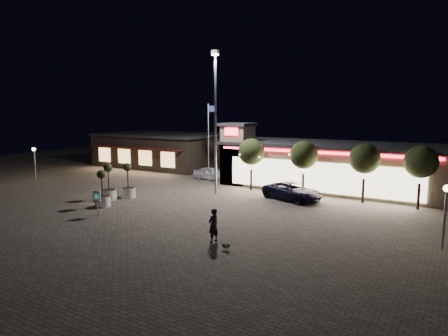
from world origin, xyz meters
The scene contains 19 objects.
ground centered at (0.00, 0.00, 0.00)m, with size 90.00×90.00×0.00m, color #685F54.
retail_building centered at (9.51, 15.82, 2.21)m, with size 20.40×8.40×6.10m.
restaurant_building centered at (-14.00, 19.97, 2.16)m, with size 16.40×11.00×4.30m.
floodlight_pole centered at (2.00, 8.00, 7.02)m, with size 0.60×0.40×12.38m.
flagpole centered at (-1.90, 13.00, 4.74)m, with size 0.95×0.10×8.00m.
lamp_post_west centered at (-18.00, 4.00, 2.46)m, with size 0.36×0.36×3.48m.
lamp_post_east centered at (20.00, 2.00, 2.46)m, with size 0.36×0.36×3.48m.
string_tree_a centered at (4.00, 11.00, 3.56)m, with size 2.42×2.42×4.79m.
string_tree_b centered at (9.00, 11.00, 3.56)m, with size 2.42×2.42×4.79m.
string_tree_c centered at (14.00, 11.00, 3.56)m, with size 2.42×2.42×4.79m.
string_tree_d centered at (18.00, 11.00, 3.56)m, with size 2.42×2.42×4.79m.
pickup_truck centered at (8.77, 9.09, 0.72)m, with size 2.39×5.19×1.44m, color black.
white_sedan centered at (-2.25, 13.89, 0.68)m, with size 1.60×3.97×1.35m, color white.
pedestrian centered at (8.93, -3.26, 0.96)m, with size 0.70×0.46×1.92m, color black.
dog centered at (10.24, -4.05, 0.26)m, with size 0.49×0.27×0.26m.
planter_left centered at (-4.21, 1.33, 0.94)m, with size 1.23×1.23×3.03m.
planter_mid centered at (-2.85, -0.59, 0.88)m, with size 1.16×1.16×2.85m.
planter_right centered at (-3.44, 2.76, 0.92)m, with size 1.21×1.21×2.97m.
valet_sign centered at (-1.04, -2.71, 1.25)m, with size 0.59×0.16×1.78m.
Camera 1 is at (20.52, -21.45, 7.31)m, focal length 32.00 mm.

